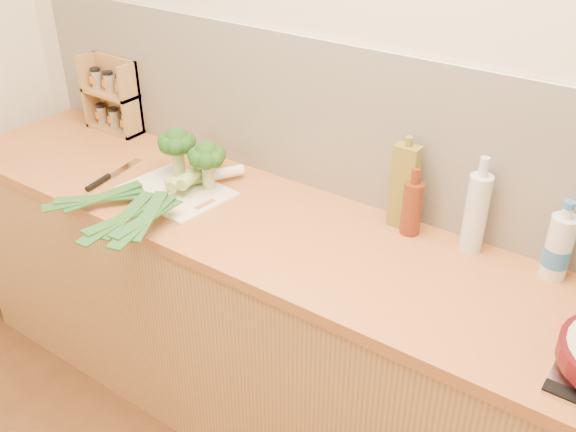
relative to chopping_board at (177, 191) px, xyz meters
name	(u,v)px	position (x,y,z in m)	size (l,w,h in m)	color
room_shell	(379,134)	(0.62, 0.32, 0.26)	(3.50, 3.50, 3.50)	beige
counter	(325,351)	(0.62, 0.03, -0.46)	(3.20, 0.62, 0.90)	tan
chopping_board	(177,191)	(0.00, 0.00, 0.00)	(0.37, 0.27, 0.01)	white
broccoli_left	(177,143)	(-0.07, 0.09, 0.14)	(0.14, 0.14, 0.19)	#9AAB64
broccoli_right	(207,157)	(0.08, 0.08, 0.13)	(0.13, 0.14, 0.18)	#9AAB64
leek_front	(170,184)	(-0.02, -0.01, 0.03)	(0.40, 0.64, 0.04)	white
leek_mid	(174,186)	(0.03, -0.04, 0.05)	(0.12, 0.71, 0.04)	white
leek_back	(182,185)	(0.07, -0.04, 0.06)	(0.23, 0.68, 0.04)	white
chefs_knife	(105,179)	(-0.28, -0.09, 0.00)	(0.07, 0.30, 0.02)	silver
spice_rack	(114,99)	(-0.61, 0.28, 0.13)	(0.26, 0.10, 0.31)	#A07A44
oil_tin	(404,186)	(0.75, 0.26, 0.14)	(0.08, 0.05, 0.32)	olive
glass_bottle	(476,212)	(0.99, 0.26, 0.13)	(0.07, 0.07, 0.31)	silver
amber_bottle	(412,207)	(0.80, 0.24, 0.09)	(0.06, 0.06, 0.23)	#5E2712
water_bottle	(558,249)	(1.24, 0.26, 0.09)	(0.08, 0.08, 0.23)	silver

